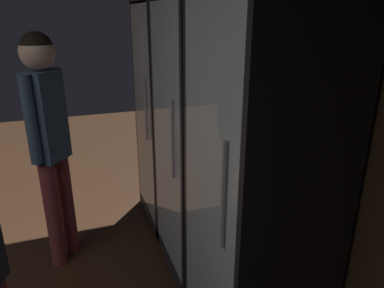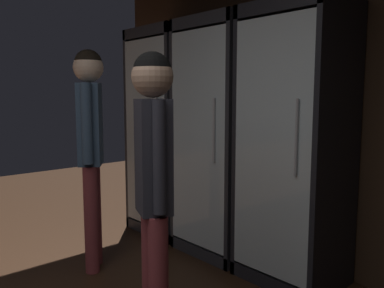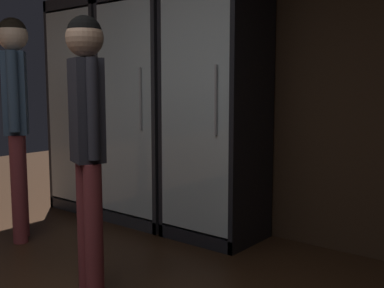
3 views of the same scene
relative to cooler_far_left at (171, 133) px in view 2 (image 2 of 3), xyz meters
name	(u,v)px [view 2 (image 2 of 3)]	position (x,y,z in m)	size (l,w,h in m)	color
wall_back	(383,94)	(1.98, 0.29, 0.40)	(6.00, 0.06, 2.80)	#382619
cooler_far_left	(171,133)	(0.00, 0.00, 0.00)	(0.72, 0.59, 2.03)	#2B2B30
cooler_left	(224,140)	(0.75, 0.00, -0.01)	(0.72, 0.59, 2.03)	#2B2B30
cooler_center	(298,148)	(1.50, 0.00, 0.00)	(0.72, 0.59, 2.03)	black
shopper_near	(90,134)	(0.34, -1.07, 0.09)	(0.32, 0.28, 1.73)	brown
shopper_far	(154,172)	(1.54, -1.34, -0.01)	(0.30, 0.22, 1.61)	brown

